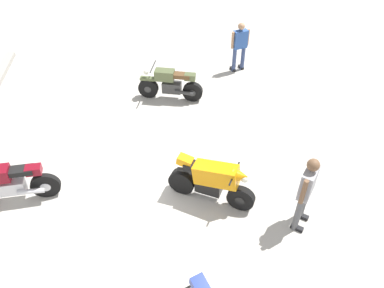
{
  "coord_description": "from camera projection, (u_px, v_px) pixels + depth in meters",
  "views": [
    {
      "loc": [
        -5.99,
        -0.34,
        6.31
      ],
      "look_at": [
        0.43,
        -1.15,
        0.75
      ],
      "focal_mm": 34.69,
      "sensor_mm": 36.0,
      "label": 1
    }
  ],
  "objects": [
    {
      "name": "person_in_gray_shirt",
      "position": [
        307.0,
        189.0,
        7.1
      ],
      "size": [
        0.59,
        0.53,
        1.78
      ],
      "rotation": [
        0.0,
        0.0,
        4.05
      ],
      "color": "#59595B",
      "rests_on": "ground"
    },
    {
      "name": "motorcycle_orange_sportbike",
      "position": [
        212.0,
        180.0,
        7.87
      ],
      "size": [
        1.12,
        1.8,
        1.14
      ],
      "rotation": [
        0.0,
        0.0,
        4.21
      ],
      "color": "black",
      "rests_on": "ground"
    },
    {
      "name": "motorcycle_olive_vintage",
      "position": [
        170.0,
        85.0,
        10.98
      ],
      "size": [
        0.88,
        1.92,
        1.07
      ],
      "rotation": [
        0.0,
        0.0,
        1.3
      ],
      "color": "black",
      "rests_on": "ground"
    },
    {
      "name": "ground_plane",
      "position": [
        145.0,
        184.0,
        8.58
      ],
      "size": [
        40.0,
        40.0,
        0.0
      ],
      "primitive_type": "plane",
      "color": "#B7B2A8"
    },
    {
      "name": "person_in_blue_shirt",
      "position": [
        240.0,
        44.0,
        12.01
      ],
      "size": [
        0.41,
        0.64,
        1.65
      ],
      "rotation": [
        0.0,
        0.0,
        0.28
      ],
      "color": "#384772",
      "rests_on": "ground"
    },
    {
      "name": "motorcycle_maroon_cruiser",
      "position": [
        9.0,
        183.0,
        7.9
      ],
      "size": [
        0.7,
        2.09,
        1.09
      ],
      "rotation": [
        0.0,
        0.0,
        1.62
      ],
      "color": "black",
      "rests_on": "ground"
    }
  ]
}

